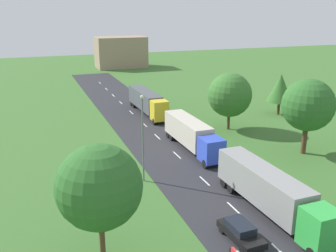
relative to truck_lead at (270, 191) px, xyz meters
The scene contains 12 objects.
road 10.68m from the truck_lead, 103.29° to the left, with size 10.00×140.00×0.06m, color #2B2B30.
lane_marking_centre 6.48m from the truck_lead, 113.20° to the left, with size 0.16×121.39×0.01m.
truck_lead is the anchor object (origin of this frame).
truck_second 16.95m from the truck_lead, 89.85° to the left, with size 2.71×12.91×3.72m.
truck_third 35.56m from the truck_lead, 90.01° to the left, with size 2.67×14.28×3.72m.
car_second 5.39m from the truck_lead, 148.42° to the right, with size 2.05×4.44×1.45m.
lamppost_second 13.56m from the truck_lead, 128.93° to the left, with size 0.36×0.36×9.22m.
tree_maple 15.39m from the truck_lead, behind, with size 6.00×6.00×8.79m.
tree_pine 17.27m from the truck_lead, 40.98° to the left, with size 6.36×6.36×9.38m.
tree_elm 34.57m from the truck_lead, 52.83° to the left, with size 4.28×4.28×6.94m.
tree_lime 24.89m from the truck_lead, 69.18° to the left, with size 6.45×6.45×8.45m.
distant_building 90.00m from the truck_lead, 84.49° to the left, with size 14.72×8.67×9.09m, color #9E846B.
Camera 1 is at (-16.35, -10.75, 17.44)m, focal length 40.98 mm.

